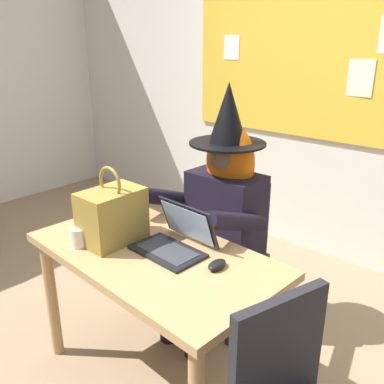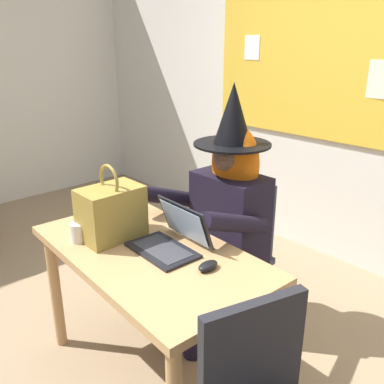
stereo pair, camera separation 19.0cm
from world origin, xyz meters
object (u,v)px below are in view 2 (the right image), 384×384
(coffee_mug, at_px, (78,232))
(person_costumed, at_px, (223,206))
(laptop, at_px, (171,239))
(computer_mouse, at_px, (208,266))
(desk_main, at_px, (149,270))
(chair_at_desk, at_px, (235,245))
(handbag, at_px, (111,212))

(coffee_mug, bearing_deg, person_costumed, 72.84)
(laptop, distance_m, computer_mouse, 0.26)
(person_costumed, height_order, laptop, person_costumed)
(laptop, relative_size, computer_mouse, 3.34)
(computer_mouse, bearing_deg, desk_main, -169.50)
(chair_at_desk, bearing_deg, computer_mouse, 28.69)
(desk_main, height_order, computer_mouse, computer_mouse)
(coffee_mug, bearing_deg, desk_main, 33.70)
(chair_at_desk, height_order, computer_mouse, chair_at_desk)
(desk_main, height_order, handbag, handbag)
(laptop, height_order, coffee_mug, laptop)
(laptop, bearing_deg, handbag, -152.10)
(person_costumed, xyz_separation_m, handbag, (-0.17, -0.62, 0.09))
(chair_at_desk, height_order, handbag, handbag)
(chair_at_desk, bearing_deg, laptop, 8.56)
(handbag, height_order, coffee_mug, handbag)
(chair_at_desk, xyz_separation_m, laptop, (0.13, -0.61, 0.29))
(chair_at_desk, relative_size, handbag, 2.36)
(person_costumed, distance_m, computer_mouse, 0.62)
(desk_main, relative_size, coffee_mug, 13.05)
(person_costumed, relative_size, handbag, 3.88)
(desk_main, xyz_separation_m, person_costumed, (-0.06, 0.57, 0.16))
(person_costumed, height_order, handbag, person_costumed)
(chair_at_desk, relative_size, coffee_mug, 9.37)
(desk_main, xyz_separation_m, chair_at_desk, (-0.06, 0.69, -0.14))
(desk_main, xyz_separation_m, laptop, (0.06, 0.09, 0.16))
(person_costumed, xyz_separation_m, coffee_mug, (-0.24, -0.77, -0.00))
(computer_mouse, bearing_deg, handbag, -169.86)
(person_costumed, relative_size, coffee_mug, 15.42)
(chair_at_desk, distance_m, computer_mouse, 0.77)
(laptop, bearing_deg, desk_main, -123.50)
(laptop, distance_m, coffee_mug, 0.46)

